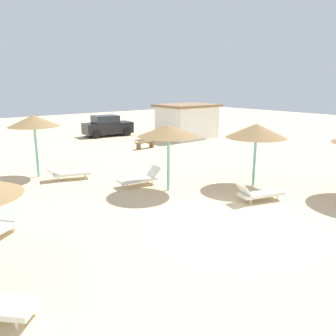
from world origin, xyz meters
TOP-DOWN VIEW (x-y plane):
  - ground_plane at (0.00, 0.00)m, footprint 80.00×80.00m
  - parasol_1 at (0.64, 3.78)m, footprint 2.49×2.49m
  - parasol_2 at (3.92, 1.97)m, footprint 2.57×2.57m
  - parasol_4 at (-2.81, 9.34)m, footprint 2.35×2.35m
  - lounger_1 at (0.14, 5.09)m, footprint 1.94×0.91m
  - lounger_2 at (2.40, 0.58)m, footprint 1.96×1.16m
  - lounger_4 at (-1.91, 7.93)m, footprint 2.02×1.23m
  - bench_0 at (5.30, 12.03)m, footprint 1.51×0.46m
  - parked_car at (6.15, 18.69)m, footprint 4.18×2.37m
  - beach_cabana at (10.60, 13.73)m, footprint 4.52×3.55m

SIDE VIEW (x-z plane):
  - ground_plane at x=0.00m, z-range 0.00..0.00m
  - lounger_4 at x=-1.91m, z-range 0.00..0.62m
  - lounger_1 at x=0.14m, z-range -0.07..0.71m
  - lounger_2 at x=2.40m, z-range -0.07..0.72m
  - bench_0 at x=5.30m, z-range 0.10..0.59m
  - parked_car at x=6.15m, z-range -0.04..1.68m
  - beach_cabana at x=10.60m, z-range 0.02..2.71m
  - parasol_2 at x=3.92m, z-range 1.04..3.74m
  - parasol_1 at x=0.64m, z-range 1.11..3.84m
  - parasol_4 at x=-2.81m, z-range 1.18..4.10m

